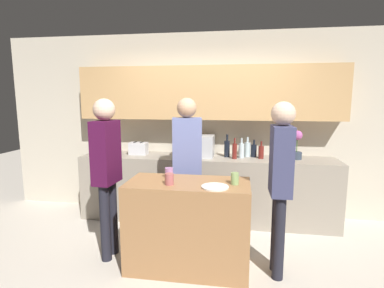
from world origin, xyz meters
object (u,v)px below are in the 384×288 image
Objects in this scene: bottle_4 at (254,150)px; cup_0 at (169,179)px; potted_plant at (297,145)px; bottle_2 at (241,150)px; person_left at (107,164)px; toaster at (139,148)px; bottle_0 at (227,148)px; cup_1 at (235,179)px; cup_2 at (169,173)px; person_center at (281,174)px; bottle_1 at (235,151)px; bottle_5 at (261,152)px; person_right at (187,157)px; plate_on_island at (215,187)px; microwave at (196,146)px; bottle_3 at (247,149)px.

bottle_4 is 1.73m from cup_0.
potted_plant is at bearing -6.18° from bottle_4.
cup_0 is (-0.87, -1.49, -0.05)m from bottle_4.
person_left is (-1.43, -1.22, 0.02)m from bottle_2.
toaster is 1.51m from bottle_2.
bottle_0 is 1.34m from cup_1.
cup_2 is (-0.70, 0.15, -0.01)m from cup_1.
bottle_2 is 0.20m from bottle_4.
person_center is at bearing -74.12° from bottle_2.
potted_plant is at bearing 7.25° from bottle_1.
bottle_5 is at bearing -45.51° from bottle_4.
person_right is (-1.01, 0.55, 0.02)m from person_center.
cup_0 is 0.96× the size of cup_1.
person_right is (0.86, -0.75, 0.04)m from toaster.
bottle_4 reaches higher than plate_on_island.
plate_on_island is at bearing 83.94° from person_left.
cup_1 reaches higher than cup_0.
cup_0 is (-0.70, -1.40, -0.06)m from bottle_2.
toaster is 0.15× the size of person_center.
bottle_0 is at bearing 70.91° from cup_0.
bottle_0 is 1.53m from cup_0.
cup_1 is at bearing -121.59° from potted_plant.
person_right is at bearing -131.67° from bottle_2.
bottle_4 is 2.20× the size of cup_0.
person_left reaches higher than bottle_4.
microwave reaches higher than bottle_3.
bottle_4 is 1.58m from plate_on_island.
cup_2 is 0.06× the size of person_center.
bottle_3 is 1.16× the size of bottle_5.
toaster is 0.89× the size of bottle_1.
microwave is 0.57m from bottle_1.
potted_plant is at bearing -6.53° from bottle_3.
bottle_4 is 1.02× the size of bottle_5.
toaster is 1.77m from bottle_5.
person_center is (0.57, -1.31, -0.02)m from bottle_0.
toaster is 1.30m from bottle_0.
bottle_2 reaches higher than cup_2.
bottle_2 reaches higher than cup_0.
microwave is at bearing 113.71° from cup_1.
bottle_3 is (0.08, 0.10, 0.00)m from bottle_2.
toaster is 2.22× the size of cup_1.
person_right reaches higher than microwave.
bottle_1 is (1.41, -0.11, 0.02)m from toaster.
person_center reaches higher than cup_2.
bottle_4 is 1.16m from person_right.
microwave is 1.65m from person_center.
bottle_4 is 0.14× the size of person_center.
person_right reaches higher than cup_2.
bottle_5 is 1.16m from person_right.
plate_on_island is at bearing -74.75° from microwave.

